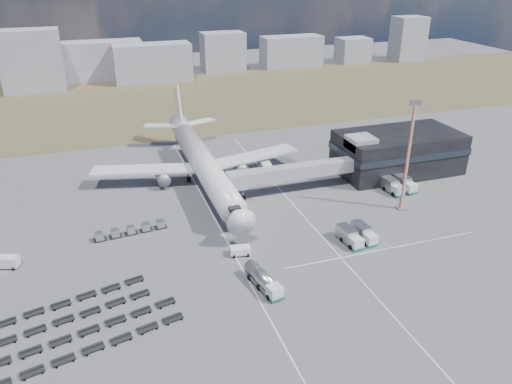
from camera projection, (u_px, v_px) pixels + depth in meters
name	position (u px, v px, depth m)	size (l,w,h in m)	color
ground	(243.00, 250.00, 92.25)	(420.00, 420.00, 0.00)	#565659
grass_strip	(156.00, 102.00, 186.50)	(420.00, 90.00, 0.01)	brown
lane_markings	(286.00, 234.00, 97.64)	(47.12, 110.00, 0.01)	silver
terminal	(397.00, 151.00, 124.32)	(30.40, 16.40, 11.00)	black
jet_bridge	(284.00, 173.00, 112.18)	(30.30, 3.80, 7.05)	#939399
airliner	(202.00, 162.00, 117.73)	(51.59, 64.53, 17.62)	silver
skyline	(91.00, 61.00, 212.17)	(292.57, 27.07, 23.95)	#9697A4
fuel_tanker	(264.00, 280.00, 81.27)	(4.06, 9.37, 2.94)	silver
pushback_tug	(240.00, 251.00, 90.58)	(3.66, 2.06, 1.61)	silver
utility_van	(6.00, 262.00, 86.71)	(4.16, 1.88, 2.23)	silver
catering_truck	(267.00, 171.00, 123.14)	(3.14, 6.19, 2.72)	silver
service_trucks_near	(357.00, 235.00, 94.58)	(6.04, 7.03, 2.64)	silver
service_trucks_far	(398.00, 184.00, 115.24)	(6.48, 7.55, 2.85)	silver
uld_row	(131.00, 230.00, 97.20)	(14.33, 2.92, 1.56)	black
baggage_dollies	(81.00, 324.00, 73.19)	(28.43, 19.86, 0.71)	black
floodlight_mast	(408.00, 157.00, 102.43)	(2.27, 1.85, 23.97)	red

